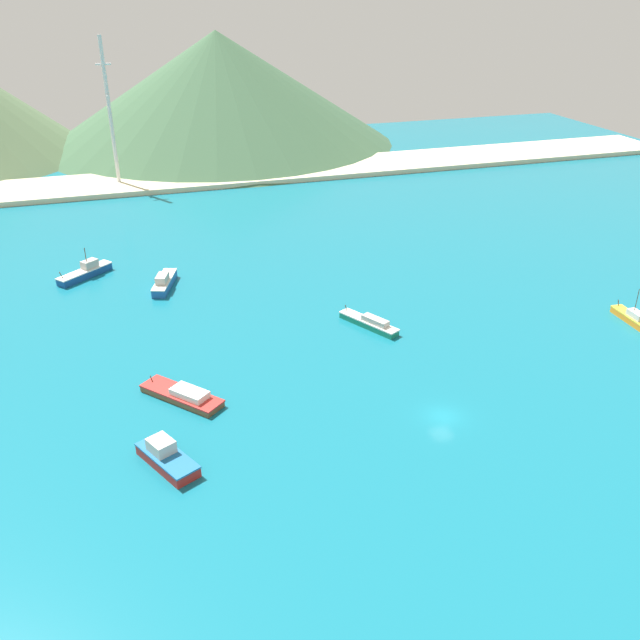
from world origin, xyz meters
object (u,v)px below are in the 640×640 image
(fishing_boat_5, at_px, (632,317))
(fishing_boat_4, at_px, (164,282))
(radio_tower, at_px, (110,113))
(fishing_boat_8, at_px, (183,395))
(fishing_boat_1, at_px, (166,457))
(fishing_boat_7, at_px, (86,272))
(fishing_boat_0, at_px, (370,323))

(fishing_boat_5, bearing_deg, fishing_boat_4, 152.88)
(fishing_boat_4, relative_size, radio_tower, 0.28)
(radio_tower, bearing_deg, fishing_boat_5, -54.81)
(fishing_boat_8, bearing_deg, fishing_boat_1, -105.21)
(fishing_boat_7, xyz_separation_m, fishing_boat_8, (11.27, -43.29, -0.26))
(fishing_boat_0, relative_size, radio_tower, 0.29)
(fishing_boat_7, bearing_deg, fishing_boat_4, -34.76)
(fishing_boat_1, relative_size, radio_tower, 0.25)
(fishing_boat_1, relative_size, fishing_boat_4, 0.90)
(fishing_boat_4, relative_size, fishing_boat_5, 1.29)
(fishing_boat_1, xyz_separation_m, radio_tower, (-0.02, 112.11, 16.77))
(fishing_boat_4, bearing_deg, fishing_boat_0, -40.49)
(fishing_boat_1, bearing_deg, fishing_boat_0, 35.96)
(fishing_boat_0, relative_size, fishing_boat_4, 1.04)
(fishing_boat_4, bearing_deg, radio_tower, 93.85)
(fishing_boat_5, bearing_deg, fishing_boat_0, 165.14)
(fishing_boat_7, height_order, radio_tower, radio_tower)
(fishing_boat_5, relative_size, fishing_boat_8, 0.71)
(fishing_boat_0, bearing_deg, fishing_boat_5, -14.86)
(fishing_boat_0, height_order, fishing_boat_8, fishing_boat_0)
(fishing_boat_7, bearing_deg, fishing_boat_5, -28.42)
(fishing_boat_4, height_order, fishing_boat_5, fishing_boat_5)
(fishing_boat_0, xyz_separation_m, fishing_boat_7, (-39.89, 32.07, 0.21))
(fishing_boat_1, distance_m, fishing_boat_7, 55.75)
(fishing_boat_5, height_order, fishing_boat_7, fishing_boat_5)
(fishing_boat_1, bearing_deg, fishing_boat_5, 10.56)
(fishing_boat_1, bearing_deg, fishing_boat_7, 98.30)
(fishing_boat_4, distance_m, radio_tower, 67.81)
(fishing_boat_0, xyz_separation_m, fishing_boat_8, (-28.61, -11.23, -0.05))
(fishing_boat_5, relative_size, fishing_boat_7, 0.79)
(radio_tower, bearing_deg, fishing_boat_8, -88.14)
(fishing_boat_7, distance_m, radio_tower, 59.91)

